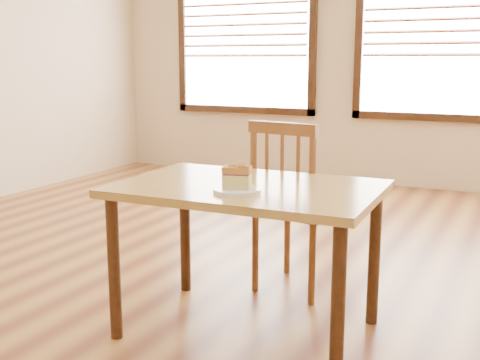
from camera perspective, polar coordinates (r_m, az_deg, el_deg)
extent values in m
plane|color=olive|center=(3.08, -0.02, -14.49)|extent=(8.00, 8.00, 0.00)
plane|color=beige|center=(6.60, 15.91, 12.27)|extent=(7.00, 0.00, 7.00)
cube|color=white|center=(7.20, 0.47, 14.17)|extent=(1.60, 0.02, 1.80)
cube|color=#331C0E|center=(7.20, 0.41, 6.68)|extent=(1.76, 0.06, 0.08)
cube|color=#331C0E|center=(7.59, -5.47, 13.97)|extent=(0.08, 0.06, 1.96)
cube|color=#331C0E|center=(6.86, 6.95, 14.23)|extent=(0.08, 0.06, 1.96)
cube|color=#9F4F25|center=(7.17, 0.31, 16.36)|extent=(1.56, 0.05, 0.03)
cube|color=#9F4F25|center=(7.16, 0.31, 15.44)|extent=(1.56, 0.05, 0.03)
cube|color=#9F4F25|center=(7.16, 0.31, 14.51)|extent=(1.56, 0.05, 0.03)
cube|color=#9F4F25|center=(7.15, 0.31, 13.59)|extent=(1.56, 0.05, 0.03)
cube|color=#9F4F25|center=(7.15, 0.31, 12.66)|extent=(1.56, 0.05, 0.03)
cube|color=#9F4F25|center=(7.15, 0.31, 11.74)|extent=(1.56, 0.05, 0.03)
cube|color=white|center=(6.55, 18.64, 13.88)|extent=(1.60, 0.02, 1.80)
cube|color=#331C0E|center=(6.55, 18.10, 5.67)|extent=(1.76, 0.06, 0.08)
cube|color=#331C0E|center=(6.70, 11.28, 14.17)|extent=(0.08, 0.06, 1.96)
cube|color=#9F4F25|center=(6.51, 18.67, 15.28)|extent=(1.56, 0.05, 0.03)
cube|color=#9F4F25|center=(6.50, 18.60, 14.27)|extent=(1.56, 0.05, 0.03)
cube|color=#9F4F25|center=(6.50, 18.54, 13.25)|extent=(1.56, 0.05, 0.03)
cube|color=#9F4F25|center=(6.49, 18.47, 12.24)|extent=(1.56, 0.05, 0.03)
cube|color=#9F4F25|center=(6.49, 18.41, 11.22)|extent=(1.56, 0.05, 0.03)
cube|color=#9F7F3E|center=(2.90, 0.76, -0.83)|extent=(1.27, 0.87, 0.04)
cylinder|color=#331C0E|center=(2.98, -11.85, -8.22)|extent=(0.06, 0.06, 0.71)
cylinder|color=#331C0E|center=(2.53, 9.27, -11.79)|extent=(0.06, 0.06, 0.71)
cylinder|color=#331C0E|center=(3.53, -5.23, -4.93)|extent=(0.06, 0.06, 0.71)
cylinder|color=#331C0E|center=(3.16, 12.61, -7.16)|extent=(0.06, 0.06, 0.71)
cube|color=brown|center=(3.53, 5.67, -2.60)|extent=(0.52, 0.52, 0.04)
cylinder|color=brown|center=(3.69, 9.56, -6.45)|extent=(0.04, 0.04, 0.47)
cylinder|color=brown|center=(3.85, 4.50, -5.56)|extent=(0.04, 0.04, 0.47)
cylinder|color=brown|center=(3.37, 6.84, -8.10)|extent=(0.04, 0.04, 0.47)
cylinder|color=brown|center=(3.55, 1.46, -7.02)|extent=(0.04, 0.04, 0.47)
cylinder|color=brown|center=(3.22, 6.88, 0.59)|extent=(0.04, 0.04, 0.50)
cylinder|color=brown|center=(3.40, 1.30, 1.25)|extent=(0.04, 0.04, 0.50)
cube|color=brown|center=(3.27, 4.07, 4.90)|extent=(0.42, 0.10, 0.07)
cylinder|color=brown|center=(3.26, 5.50, 0.56)|extent=(0.02, 0.02, 0.44)
cylinder|color=brown|center=(3.31, 4.01, 0.74)|extent=(0.02, 0.02, 0.44)
cylinder|color=brown|center=(3.36, 2.56, 0.92)|extent=(0.02, 0.02, 0.44)
cylinder|color=white|center=(2.73, -0.28, -0.97)|extent=(0.22, 0.22, 0.02)
cylinder|color=white|center=(2.73, -0.28, -1.07)|extent=(0.15, 0.15, 0.01)
cube|color=#DED47D|center=(2.72, -0.28, -0.11)|extent=(0.14, 0.12, 0.07)
cube|color=#491437|center=(2.72, -0.28, 0.63)|extent=(0.14, 0.12, 0.01)
cube|color=#AA7A35|center=(2.71, -0.28, 0.99)|extent=(0.14, 0.12, 0.03)
sphere|color=#AA7A35|center=(2.73, -0.76, 1.44)|extent=(0.02, 0.02, 0.02)
sphere|color=#AA7A35|center=(2.74, -0.05, 1.48)|extent=(0.02, 0.02, 0.02)
sphere|color=#AA7A35|center=(2.75, -0.39, 1.49)|extent=(0.02, 0.02, 0.02)
sphere|color=#AA7A35|center=(2.73, -0.53, 1.48)|extent=(0.03, 0.03, 0.03)
sphere|color=#AA7A35|center=(2.75, -0.51, 1.50)|extent=(0.02, 0.02, 0.02)
sphere|color=#AA7A35|center=(2.71, -0.75, 1.32)|extent=(0.01, 0.01, 0.01)
sphere|color=#AA7A35|center=(2.67, 0.27, 1.21)|extent=(0.02, 0.02, 0.02)
sphere|color=#AA7A35|center=(2.74, -0.19, 1.45)|extent=(0.02, 0.02, 0.02)
sphere|color=#AA7A35|center=(2.68, 0.35, 1.25)|extent=(0.02, 0.02, 0.02)
sphere|color=#AA7A35|center=(2.74, -0.16, 1.46)|extent=(0.01, 0.01, 0.01)
sphere|color=#AA7A35|center=(2.75, -1.07, 1.53)|extent=(0.02, 0.02, 0.02)
sphere|color=#AA7A35|center=(2.72, -0.49, 1.37)|extent=(0.01, 0.01, 0.01)
sphere|color=#AA7A35|center=(2.68, -0.04, 1.26)|extent=(0.02, 0.02, 0.02)
sphere|color=#AA7A35|center=(2.69, 0.33, 1.30)|extent=(0.02, 0.02, 0.02)
sphere|color=#AA7A35|center=(2.69, -0.70, 1.32)|extent=(0.02, 0.02, 0.02)
sphere|color=#AA7A35|center=(2.69, 0.66, 1.31)|extent=(0.03, 0.03, 0.03)
sphere|color=#AA7A35|center=(2.69, -1.11, 1.29)|extent=(0.02, 0.02, 0.02)
sphere|color=#AA7A35|center=(2.68, -0.28, 1.23)|extent=(0.01, 0.01, 0.01)
sphere|color=#AA7A35|center=(2.74, -1.47, 0.75)|extent=(0.01, 0.01, 0.01)
sphere|color=#AA7A35|center=(2.70, -1.74, 0.71)|extent=(0.01, 0.01, 0.01)
sphere|color=#AA7A35|center=(2.73, -1.61, 1.20)|extent=(0.01, 0.01, 0.01)
sphere|color=#AA7A35|center=(2.76, -1.53, 0.64)|extent=(0.01, 0.01, 0.01)
sphere|color=#AA7A35|center=(2.71, -1.69, 0.63)|extent=(0.01, 0.01, 0.01)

